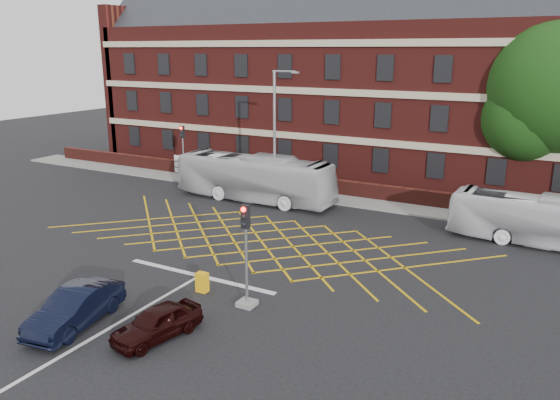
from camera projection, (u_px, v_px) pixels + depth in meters
The scene contains 17 objects.
ground at pixel (241, 252), 28.04m from camera, with size 120.00×120.00×0.00m, color black.
victorian_building at pixel (388, 78), 44.42m from camera, with size 51.00×12.17×20.40m.
boundary_wall at pixel (339, 188), 38.88m from camera, with size 56.00×0.50×1.10m, color #4B1914.
far_pavement at pixel (333, 197), 38.16m from camera, with size 60.00×3.00×0.12m, color slate.
box_junction_hatching at pixel (261, 240), 29.73m from camera, with size 11.50×0.12×0.02m, color #CC990C.
stop_line at pixel (200, 276), 25.08m from camera, with size 8.00×0.30×0.02m, color silver.
centre_line at pixel (90, 339), 19.59m from camera, with size 0.15×14.00×0.02m, color silver.
bus_left at pixel (255, 178), 37.21m from camera, with size 2.66×11.38×3.17m, color silver.
bus_right at pixel (545, 221), 28.68m from camera, with size 2.27×9.69×2.70m, color silver.
car_navy at pixel (75, 308), 20.44m from camera, with size 1.51×4.32×1.42m, color black.
car_maroon at pixel (157, 323), 19.58m from camera, with size 1.39×3.47×1.18m, color black.
deciduous_tree at pixel (554, 97), 35.22m from camera, with size 8.91×8.91×12.19m.
traffic_light_near at pixel (246, 265), 21.71m from camera, with size 0.70×0.70×4.27m.
traffic_light_far at pixel (183, 157), 43.35m from camera, with size 0.70×0.70×4.27m.
street_lamp at pixel (275, 160), 35.89m from camera, with size 2.25×1.00×8.79m.
direction_signs at pixel (180, 165), 42.42m from camera, with size 1.10×0.16×2.20m.
utility_cabinet at pixel (202, 282), 23.37m from camera, with size 0.49×0.36×0.86m, color #ECA90D.
Camera 1 is at (14.42, -22.10, 10.07)m, focal length 35.00 mm.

